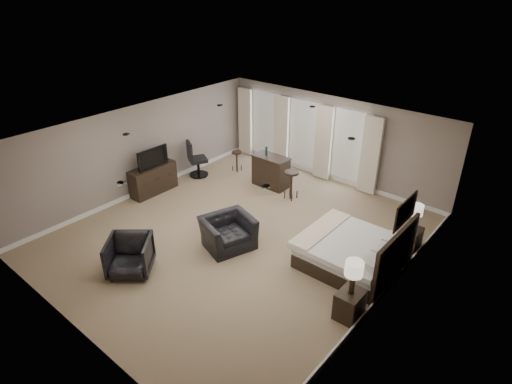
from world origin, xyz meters
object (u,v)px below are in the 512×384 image
Objects in this scene: lamp_far at (415,217)px; desk_chair at (198,159)px; bed at (347,239)px; bar_stool_right at (291,185)px; armchair_far at (129,254)px; nightstand_near at (349,305)px; tv at (151,164)px; armchair_near at (228,228)px; bar_counter at (271,171)px; dresser at (153,179)px; bar_stool_left at (237,161)px; lamp_near at (353,278)px; nightstand_far at (410,239)px.

lamp_far reaches higher than desk_chair.
bar_stool_right is (-2.71, 1.68, -0.22)m from bed.
armchair_far is at bearing 148.73° from desk_chair.
tv is at bearing 172.87° from nightstand_near.
armchair_near is 1.03× the size of bar_counter.
dresser is 0.48m from tv.
armchair_near is at bearing -50.59° from bar_stool_left.
dresser is (-6.92, 0.87, 0.13)m from nightstand_near.
armchair_near is at bearing 175.64° from lamp_near.
armchair_far is 0.83× the size of bar_counter.
bar_stool_left is (0.86, 2.68, -0.07)m from dresser.
nightstand_near is at bearing 0.00° from lamp_near.
nightstand_far is 0.48× the size of armchair_near.
dresser reaches higher than bar_stool_left.
nightstand_near is 7.21m from desk_chair.
bar_counter reaches higher than dresser.
lamp_near is at bearing -75.27° from armchair_near.
nightstand_near is 0.91× the size of lamp_far.
bar_counter is (-0.26, 5.22, 0.02)m from armchair_far.
bar_stool_left is 0.58× the size of desk_chair.
armchair_near is 1.25× the size of armchair_far.
tv is 1.49× the size of bar_stool_left.
bar_counter is (-4.55, 0.50, -0.38)m from lamp_far.
armchair_far is 5.23m from bar_counter.
bar_stool_left is at bearing 149.66° from nightstand_near.
lamp_far is 0.69× the size of armchair_far.
bed reaches higher than armchair_far.
armchair_near is (-3.36, -2.64, 0.23)m from nightstand_far.
armchair_far is at bearing -135.57° from tv.
tv is 1.67m from desk_chair.
lamp_near reaches higher than lamp_far.
armchair_far reaches higher than nightstand_near.
armchair_far is (-3.39, -3.27, -0.18)m from bed.
bar_stool_right is (-3.60, 0.23, 0.15)m from nightstand_far.
tv reaches higher than dresser.
tv is (-6.92, 0.87, 0.61)m from nightstand_near.
desk_chair is (-2.21, -0.90, 0.10)m from bar_counter.
bed is 2.74m from armchair_near.
lamp_far reaches higher than tv.
armchair_near is at bearing -141.77° from nightstand_far.
armchair_far is at bearing -156.95° from lamp_near.
lamp_near is 0.49× the size of dresser.
bar_counter is 0.95× the size of desk_chair.
bed is at bearing -28.06° from bar_counter.
lamp_far is at bearing 0.00° from nightstand_far.
nightstand_near is 2.90m from nightstand_far.
tv is at bearing -163.62° from lamp_far.
lamp_far is at bearing 16.38° from dresser.
lamp_far is at bearing -6.27° from bar_counter.
nightstand_far is 0.80× the size of bar_stool_left.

